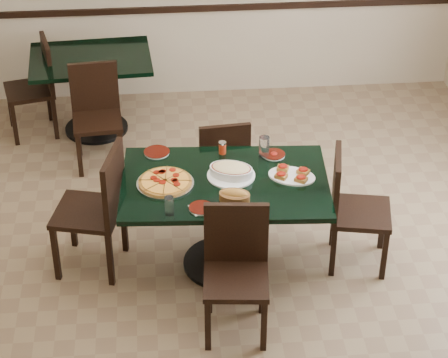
{
  "coord_description": "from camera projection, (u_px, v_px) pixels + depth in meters",
  "views": [
    {
      "loc": [
        -0.48,
        -5.15,
        4.16
      ],
      "look_at": [
        -0.03,
        0.0,
        0.74
      ],
      "focal_mm": 70.0,
      "sensor_mm": 36.0,
      "label": 1
    }
  ],
  "objects": [
    {
      "name": "main_table",
      "position": [
        225.0,
        202.0,
        6.25
      ],
      "size": [
        1.52,
        1.03,
        0.75
      ],
      "rotation": [
        0.0,
        0.0,
        -0.06
      ],
      "color": "black",
      "rests_on": "floor"
    },
    {
      "name": "chair_right",
      "position": [
        350.0,
        204.0,
        6.32
      ],
      "size": [
        0.51,
        0.51,
        0.92
      ],
      "rotation": [
        0.0,
        0.0,
        1.37
      ],
      "color": "black",
      "rests_on": "floor"
    },
    {
      "name": "chair_near",
      "position": [
        236.0,
        263.0,
        5.76
      ],
      "size": [
        0.47,
        0.47,
        0.91
      ],
      "rotation": [
        0.0,
        0.0,
        -0.1
      ],
      "color": "black",
      "rests_on": "floor"
    },
    {
      "name": "back_chair_left",
      "position": [
        38.0,
        82.0,
        7.95
      ],
      "size": [
        0.51,
        0.51,
        0.91
      ],
      "rotation": [
        0.0,
        0.0,
        -1.35
      ],
      "color": "black",
      "rests_on": "floor"
    },
    {
      "name": "water_glass_a",
      "position": [
        264.0,
        147.0,
        6.38
      ],
      "size": [
        0.08,
        0.08,
        0.16
      ],
      "primitive_type": "cylinder",
      "color": "white",
      "rests_on": "main_table"
    },
    {
      "name": "back_chair_near",
      "position": [
        96.0,
        109.0,
        7.54
      ],
      "size": [
        0.45,
        0.45,
        0.89
      ],
      "rotation": [
        0.0,
        0.0,
        0.08
      ],
      "color": "black",
      "rests_on": "floor"
    },
    {
      "name": "lasagna_casserole",
      "position": [
        231.0,
        171.0,
        6.18
      ],
      "size": [
        0.36,
        0.34,
        0.09
      ],
      "rotation": [
        0.0,
        0.0,
        -0.34
      ],
      "color": "white",
      "rests_on": "main_table"
    },
    {
      "name": "pepperoni_pizza",
      "position": [
        165.0,
        182.0,
        6.11
      ],
      "size": [
        0.4,
        0.4,
        0.04
      ],
      "rotation": [
        0.0,
        0.0,
        -0.11
      ],
      "color": "silver",
      "rests_on": "main_table"
    },
    {
      "name": "bruschetta_platter",
      "position": [
        292.0,
        174.0,
        6.18
      ],
      "size": [
        0.41,
        0.35,
        0.05
      ],
      "rotation": [
        0.0,
        0.0,
        -0.42
      ],
      "color": "white",
      "rests_on": "main_table"
    },
    {
      "name": "floor",
      "position": [
        229.0,
        260.0,
        6.61
      ],
      "size": [
        5.5,
        5.5,
        0.0
      ],
      "primitive_type": "plane",
      "color": "brown",
      "rests_on": "ground"
    },
    {
      "name": "room_shell",
      "position": [
        330.0,
        20.0,
        7.47
      ],
      "size": [
        5.5,
        5.5,
        5.5
      ],
      "color": "white",
      "rests_on": "floor"
    },
    {
      "name": "chair_far",
      "position": [
        223.0,
        161.0,
        6.89
      ],
      "size": [
        0.43,
        0.43,
        0.85
      ],
      "rotation": [
        0.0,
        0.0,
        3.24
      ],
      "color": "black",
      "rests_on": "floor"
    },
    {
      "name": "back_table",
      "position": [
        92.0,
        80.0,
        7.95
      ],
      "size": [
        1.13,
        0.85,
        0.75
      ],
      "rotation": [
        0.0,
        0.0,
        0.06
      ],
      "color": "black",
      "rests_on": "floor"
    },
    {
      "name": "water_glass_b",
      "position": [
        169.0,
        206.0,
        5.78
      ],
      "size": [
        0.06,
        0.06,
        0.14
      ],
      "primitive_type": "cylinder",
      "color": "white",
      "rests_on": "main_table"
    },
    {
      "name": "chair_left",
      "position": [
        100.0,
        204.0,
        6.24
      ],
      "size": [
        0.56,
        0.56,
        1.0
      ],
      "rotation": [
        0.0,
        0.0,
        -1.81
      ],
      "color": "black",
      "rests_on": "floor"
    },
    {
      "name": "side_plate_far_l",
      "position": [
        157.0,
        152.0,
        6.46
      ],
      "size": [
        0.19,
        0.19,
        0.02
      ],
      "rotation": [
        0.0,
        0.0,
        0.15
      ],
      "color": "white",
      "rests_on": "main_table"
    },
    {
      "name": "napkin_setting",
      "position": [
        201.0,
        208.0,
        5.87
      ],
      "size": [
        0.17,
        0.17,
        0.01
      ],
      "rotation": [
        0.0,
        0.0,
        0.33
      ],
      "color": "white",
      "rests_on": "main_table"
    },
    {
      "name": "pepper_shaker",
      "position": [
        222.0,
        148.0,
        6.43
      ],
      "size": [
        0.06,
        0.06,
        0.1
      ],
      "color": "red",
      "rests_on": "main_table"
    },
    {
      "name": "side_plate_near",
      "position": [
        201.0,
        208.0,
        5.86
      ],
      "size": [
        0.17,
        0.17,
        0.02
      ],
      "rotation": [
        0.0,
        0.0,
        -0.21
      ],
      "color": "white",
      "rests_on": "main_table"
    },
    {
      "name": "bread_basket",
      "position": [
        235.0,
        196.0,
        5.93
      ],
      "size": [
        0.25,
        0.2,
        0.09
      ],
      "rotation": [
        0.0,
        0.0,
        -0.28
      ],
      "color": "brown",
      "rests_on": "main_table"
    },
    {
      "name": "side_plate_far_r",
      "position": [
        274.0,
        155.0,
        6.43
      ],
      "size": [
        0.17,
        0.17,
        0.03
      ],
      "rotation": [
        0.0,
        0.0,
        -0.41
      ],
      "color": "white",
      "rests_on": "main_table"
    }
  ]
}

